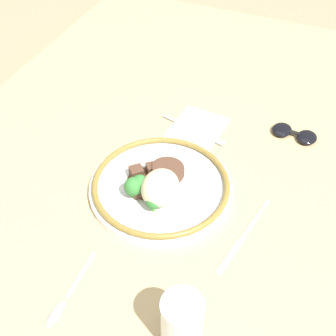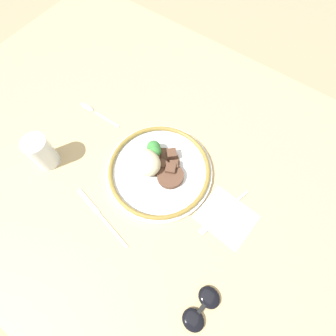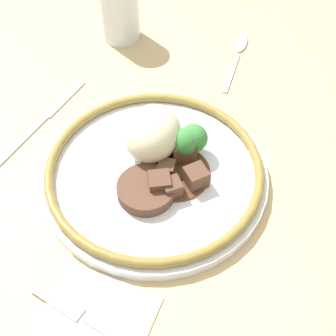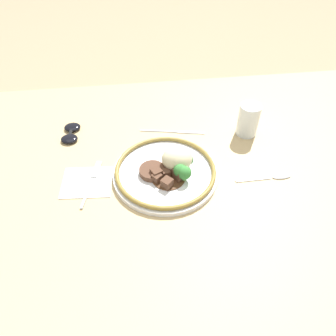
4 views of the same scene
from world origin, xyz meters
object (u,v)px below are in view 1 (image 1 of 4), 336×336
knife (242,238)px  spoon (63,304)px  juice_glass (182,325)px  fork (199,132)px  sunglasses (294,133)px  plate (160,186)px

knife → spoon: 0.34m
juice_glass → knife: juice_glass is taller
fork → knife: size_ratio=0.84×
juice_glass → sunglasses: bearing=173.8°
fork → plate: bearing=-78.3°
knife → spoon: (0.24, -0.23, 0.00)m
plate → juice_glass: (0.27, 0.15, 0.02)m
spoon → juice_glass: bearing=95.5°
plate → juice_glass: juice_glass is taller
plate → fork: 0.20m
juice_glass → sunglasses: juice_glass is taller
sunglasses → knife: bearing=0.0°
fork → sunglasses: size_ratio=1.60×
plate → spoon: size_ratio=1.86×
plate → juice_glass: 0.31m
fork → knife: 0.31m
knife → sunglasses: (-0.32, 0.03, 0.01)m
sunglasses → juice_glass: bearing=-1.5°
fork → knife: fork is taller
juice_glass → sunglasses: 0.55m
juice_glass → plate: bearing=-150.3°
plate → fork: size_ratio=1.69×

